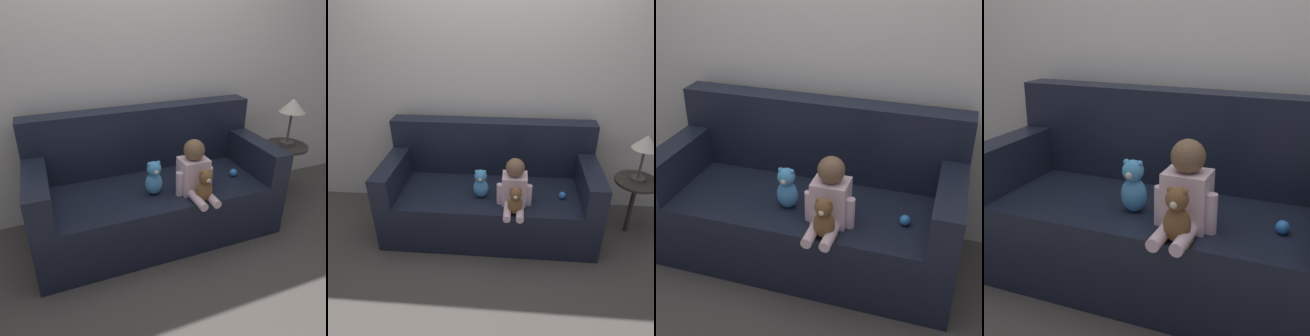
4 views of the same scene
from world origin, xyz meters
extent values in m
plane|color=#4C4742|center=(0.00, 0.00, 0.00)|extent=(12.00, 12.00, 0.00)
cube|color=silver|center=(0.00, 0.49, 1.30)|extent=(8.00, 0.05, 2.60)
cube|color=black|center=(0.00, 0.00, 0.22)|extent=(1.87, 0.81, 0.44)
cube|color=black|center=(0.00, 0.32, 0.70)|extent=(1.87, 0.18, 0.52)
cube|color=black|center=(-0.85, 0.00, 0.57)|extent=(0.16, 0.81, 0.26)
cube|color=black|center=(0.85, 0.00, 0.57)|extent=(0.16, 0.81, 0.26)
cube|color=silver|center=(0.22, -0.20, 0.57)|extent=(0.20, 0.16, 0.26)
sphere|color=brown|center=(0.22, -0.20, 0.77)|extent=(0.15, 0.15, 0.15)
cylinder|color=silver|center=(0.17, -0.39, 0.47)|extent=(0.06, 0.20, 0.06)
cylinder|color=silver|center=(0.27, -0.39, 0.47)|extent=(0.06, 0.20, 0.06)
cylinder|color=silver|center=(0.10, -0.23, 0.53)|extent=(0.05, 0.05, 0.18)
cylinder|color=silver|center=(0.34, -0.23, 0.53)|extent=(0.05, 0.05, 0.18)
ellipsoid|color=brown|center=(0.23, -0.36, 0.52)|extent=(0.12, 0.10, 0.16)
sphere|color=brown|center=(0.23, -0.37, 0.63)|extent=(0.10, 0.10, 0.10)
sphere|color=brown|center=(0.20, -0.37, 0.67)|extent=(0.03, 0.03, 0.03)
sphere|color=brown|center=(0.26, -0.37, 0.67)|extent=(0.03, 0.03, 0.03)
sphere|color=beige|center=(0.23, -0.41, 0.63)|extent=(0.03, 0.03, 0.03)
cylinder|color=brown|center=(0.18, -0.38, 0.46)|extent=(0.04, 0.06, 0.04)
cylinder|color=brown|center=(0.28, -0.38, 0.46)|extent=(0.04, 0.06, 0.04)
ellipsoid|color=#4C9EDB|center=(-0.07, -0.14, 0.52)|extent=(0.13, 0.10, 0.17)
sphere|color=#4C9EDB|center=(-0.07, -0.15, 0.65)|extent=(0.10, 0.10, 0.10)
sphere|color=#4C9EDB|center=(-0.10, -0.15, 0.69)|extent=(0.03, 0.03, 0.03)
sphere|color=#4C9EDB|center=(-0.03, -0.15, 0.69)|extent=(0.03, 0.03, 0.03)
sphere|color=beige|center=(-0.07, -0.19, 0.64)|extent=(0.04, 0.04, 0.04)
sphere|color=#337FDB|center=(0.63, -0.12, 0.47)|extent=(0.06, 0.06, 0.06)
camera|label=1|loc=(-0.76, -2.09, 1.67)|focal=35.00mm
camera|label=2|loc=(0.21, -2.48, 2.00)|focal=35.00mm
camera|label=3|loc=(0.83, -2.31, 1.97)|focal=50.00mm
camera|label=4|loc=(0.79, -2.03, 1.36)|focal=50.00mm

